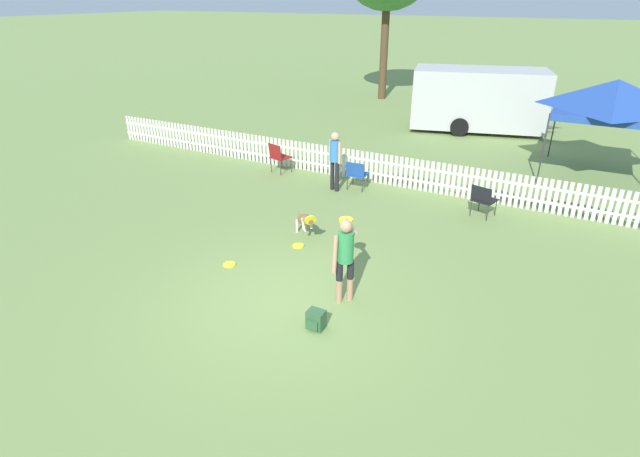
% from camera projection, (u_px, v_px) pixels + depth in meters
% --- Properties ---
extents(ground_plane, '(240.00, 240.00, 0.00)m').
position_uv_depth(ground_plane, '(285.00, 301.00, 8.80)').
color(ground_plane, olive).
extents(handler_person, '(0.62, 1.04, 1.55)m').
position_uv_depth(handler_person, '(345.00, 251.00, 8.45)').
color(handler_person, tan).
rests_on(handler_person, ground_plane).
extents(leaping_dog, '(0.93, 0.92, 0.75)m').
position_uv_depth(leaping_dog, '(305.00, 220.00, 10.88)').
color(leaping_dog, olive).
rests_on(leaping_dog, ground_plane).
extents(frisbee_near_handler, '(0.25, 0.25, 0.02)m').
position_uv_depth(frisbee_near_handler, '(298.00, 246.00, 10.71)').
color(frisbee_near_handler, yellow).
rests_on(frisbee_near_handler, ground_plane).
extents(frisbee_near_dog, '(0.25, 0.25, 0.02)m').
position_uv_depth(frisbee_near_dog, '(229.00, 264.00, 9.97)').
color(frisbee_near_dog, yellow).
rests_on(frisbee_near_dog, ground_plane).
extents(backpack_on_grass, '(0.28, 0.26, 0.32)m').
position_uv_depth(backpack_on_grass, '(316.00, 320.00, 8.02)').
color(backpack_on_grass, '#2D5633').
rests_on(backpack_on_grass, ground_plane).
extents(picket_fence, '(21.76, 0.04, 0.87)m').
position_uv_depth(picket_fence, '(409.00, 173.00, 13.71)').
color(picket_fence, silver).
rests_on(picket_fence, ground_plane).
extents(folding_chair_blue_left, '(0.55, 0.57, 0.81)m').
position_uv_depth(folding_chair_blue_left, '(357.00, 173.00, 13.61)').
color(folding_chair_blue_left, '#333338').
rests_on(folding_chair_blue_left, ground_plane).
extents(folding_chair_center, '(0.62, 0.64, 0.82)m').
position_uv_depth(folding_chair_center, '(483.00, 198.00, 11.90)').
color(folding_chair_center, '#333338').
rests_on(folding_chair_center, ground_plane).
extents(folding_chair_green_right, '(0.63, 0.64, 0.91)m').
position_uv_depth(folding_chair_green_right, '(278.00, 155.00, 14.85)').
color(folding_chair_green_right, '#333338').
rests_on(folding_chair_green_right, ground_plane).
extents(canopy_tent_main, '(2.97, 2.97, 2.80)m').
position_uv_depth(canopy_tent_main, '(615.00, 98.00, 13.81)').
color(canopy_tent_main, '#333338').
rests_on(canopy_tent_main, ground_plane).
extents(spectator_standing, '(0.40, 0.27, 1.62)m').
position_uv_depth(spectator_standing, '(335.00, 156.00, 13.34)').
color(spectator_standing, black).
rests_on(spectator_standing, ground_plane).
extents(equipment_trailer, '(5.87, 3.53, 2.32)m').
position_uv_depth(equipment_trailer, '(478.00, 98.00, 19.33)').
color(equipment_trailer, '#B7B7B7').
rests_on(equipment_trailer, ground_plane).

